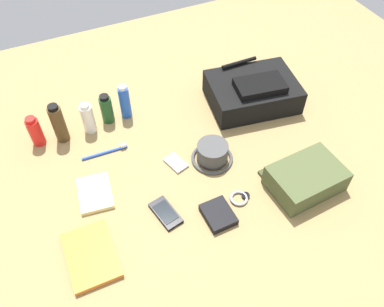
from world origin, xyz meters
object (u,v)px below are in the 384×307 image
(toiletry_pouch, at_px, (305,178))
(bucket_hat, at_px, (212,154))
(media_player, at_px, (176,163))
(notepad, at_px, (95,193))
(sunscreen_spray, at_px, (35,131))
(wristwatch, at_px, (240,198))
(toothbrush, at_px, (107,152))
(cologne_bottle, at_px, (59,123))
(deodorant_spray, at_px, (125,102))
(shampoo_bottle, at_px, (107,109))
(paperback_novel, at_px, (91,255))
(cell_phone, at_px, (166,213))
(backpack, at_px, (253,91))
(toothpaste_tube, at_px, (88,118))
(wallet, at_px, (218,214))

(toiletry_pouch, relative_size, bucket_hat, 1.64)
(media_player, distance_m, notepad, 0.30)
(sunscreen_spray, height_order, wristwatch, sunscreen_spray)
(toothbrush, relative_size, notepad, 1.15)
(cologne_bottle, bearing_deg, toothbrush, -46.86)
(deodorant_spray, bearing_deg, shampoo_bottle, 178.10)
(toiletry_pouch, distance_m, paperback_novel, 0.74)
(toiletry_pouch, xyz_separation_m, shampoo_bottle, (-0.52, 0.59, 0.02))
(cell_phone, xyz_separation_m, notepad, (-0.19, 0.17, 0.00))
(cologne_bottle, height_order, toothbrush, cologne_bottle)
(backpack, bearing_deg, shampoo_bottle, 166.18)
(toiletry_pouch, xyz_separation_m, notepad, (-0.67, 0.26, -0.03))
(notepad, bearing_deg, toothpaste_tube, 84.94)
(sunscreen_spray, distance_m, cell_phone, 0.59)
(wallet, bearing_deg, sunscreen_spray, 127.83)
(toothpaste_tube, bearing_deg, media_player, -51.53)
(backpack, distance_m, deodorant_spray, 0.52)
(toothpaste_tube, distance_m, media_player, 0.38)
(toothbrush, bearing_deg, shampoo_bottle, 71.73)
(toothpaste_tube, relative_size, notepad, 0.90)
(backpack, xyz_separation_m, paperback_novel, (-0.80, -0.41, -0.05))
(wristwatch, distance_m, notepad, 0.49)
(sunscreen_spray, height_order, wallet, sunscreen_spray)
(deodorant_spray, height_order, notepad, deodorant_spray)
(sunscreen_spray, relative_size, media_player, 1.34)
(wristwatch, bearing_deg, backpack, 55.47)
(shampoo_bottle, bearing_deg, cell_phone, -85.17)
(paperback_novel, bearing_deg, media_player, 31.40)
(notepad, bearing_deg, bucket_hat, 3.94)
(media_player, bearing_deg, toiletry_pouch, -36.54)
(backpack, distance_m, cell_phone, 0.65)
(cologne_bottle, bearing_deg, wristwatch, -47.65)
(wristwatch, bearing_deg, shampoo_bottle, 117.98)
(cell_phone, bearing_deg, toothpaste_tube, 104.30)
(cologne_bottle, height_order, cell_phone, cologne_bottle)
(shampoo_bottle, distance_m, toothbrush, 0.18)
(backpack, bearing_deg, media_player, -156.84)
(shampoo_bottle, distance_m, wallet, 0.62)
(media_player, bearing_deg, cologne_bottle, 139.23)
(toothbrush, bearing_deg, paperback_novel, -113.24)
(paperback_novel, height_order, cell_phone, paperback_novel)
(toiletry_pouch, relative_size, toothbrush, 1.46)
(wallet, bearing_deg, toothpaste_tube, 114.73)
(cologne_bottle, bearing_deg, deodorant_spray, 4.77)
(shampoo_bottle, relative_size, toothbrush, 0.74)
(backpack, height_order, notepad, backpack)
(shampoo_bottle, bearing_deg, paperback_novel, -111.77)
(cologne_bottle, relative_size, toothpaste_tube, 1.25)
(toothpaste_tube, distance_m, shampoo_bottle, 0.08)
(bucket_hat, distance_m, sunscreen_spray, 0.66)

